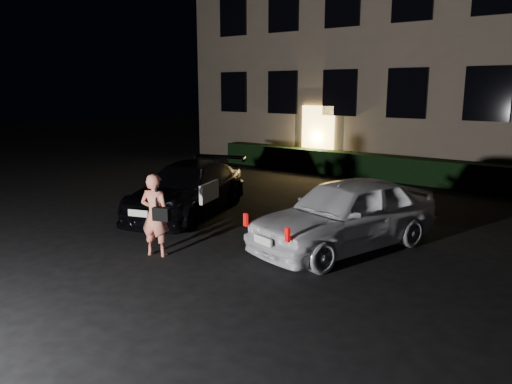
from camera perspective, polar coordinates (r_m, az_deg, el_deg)
The scene contains 6 objects.
ground at distance 9.49m, azimuth -9.24°, elevation -7.94°, with size 80.00×80.00×0.00m, color black.
building at distance 22.22m, azimuth 21.33°, elevation 18.33°, with size 20.00×8.11×12.00m.
hedge at distance 18.01m, azimuth 15.87°, elevation 2.56°, with size 15.00×0.70×0.85m, color black.
sedan at distance 12.85m, azimuth -7.82°, elevation 0.35°, with size 3.16×4.83×1.30m.
hatch at distance 10.12m, azimuth 10.18°, elevation -2.45°, with size 2.78×4.53×1.44m.
man at distance 9.71m, azimuth -11.43°, elevation -2.57°, with size 0.74×0.56×1.61m.
Camera 1 is at (6.59, -6.04, 3.18)m, focal length 35.00 mm.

